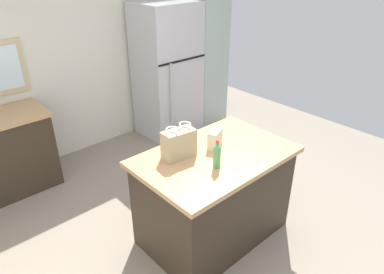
# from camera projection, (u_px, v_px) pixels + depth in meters

# --- Properties ---
(ground) EXTENTS (6.49, 6.49, 0.00)m
(ground) POSITION_uv_depth(u_px,v_px,m) (221.00, 240.00, 3.35)
(ground) COLOR gray
(back_wall) EXTENTS (5.41, 0.13, 2.68)m
(back_wall) POSITION_uv_depth(u_px,v_px,m) (75.00, 50.00, 4.39)
(back_wall) COLOR silver
(back_wall) RESTS_ON ground
(kitchen_island) EXTENTS (1.36, 0.89, 0.89)m
(kitchen_island) POSITION_uv_depth(u_px,v_px,m) (214.00, 196.00, 3.23)
(kitchen_island) COLOR #33281E
(kitchen_island) RESTS_ON ground
(refrigerator) EXTENTS (0.81, 0.71, 1.87)m
(refrigerator) POSITION_uv_depth(u_px,v_px,m) (167.00, 71.00, 4.98)
(refrigerator) COLOR #B7B7BC
(refrigerator) RESTS_ON ground
(tall_cabinet) EXTENTS (0.51, 0.63, 2.01)m
(tall_cabinet) POSITION_uv_depth(u_px,v_px,m) (202.00, 57.00, 5.35)
(tall_cabinet) COLOR #9EB2A8
(tall_cabinet) RESTS_ON ground
(shopping_bag) EXTENTS (0.29, 0.17, 0.29)m
(shopping_bag) POSITION_uv_depth(u_px,v_px,m) (179.00, 144.00, 2.94)
(shopping_bag) COLOR tan
(shopping_bag) RESTS_ON kitchen_island
(small_box) EXTENTS (0.18, 0.14, 0.16)m
(small_box) POSITION_uv_depth(u_px,v_px,m) (215.00, 139.00, 3.10)
(small_box) COLOR beige
(small_box) RESTS_ON kitchen_island
(bottle) EXTENTS (0.06, 0.06, 0.25)m
(bottle) POSITION_uv_depth(u_px,v_px,m) (217.00, 155.00, 2.80)
(bottle) COLOR #4C9956
(bottle) RESTS_ON kitchen_island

